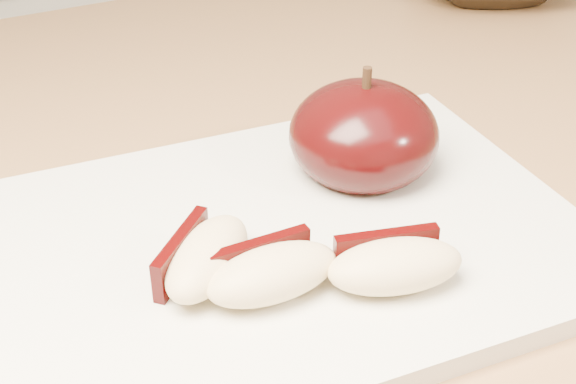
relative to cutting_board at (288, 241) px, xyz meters
name	(u,v)px	position (x,y,z in m)	size (l,w,h in m)	color
back_cabinet	(4,206)	(-0.07, 0.80, -0.44)	(2.40, 0.62, 0.94)	silver
cutting_board	(288,241)	(0.00, 0.00, 0.00)	(0.31, 0.23, 0.01)	silver
apple_half	(364,135)	(0.07, 0.04, 0.03)	(0.10, 0.10, 0.07)	black
apple_wedge_a	(204,257)	(-0.05, -0.01, 0.02)	(0.07, 0.07, 0.02)	beige
apple_wedge_b	(271,272)	(-0.03, -0.04, 0.02)	(0.07, 0.03, 0.02)	beige
apple_wedge_c	(394,264)	(0.02, -0.06, 0.02)	(0.07, 0.05, 0.02)	beige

